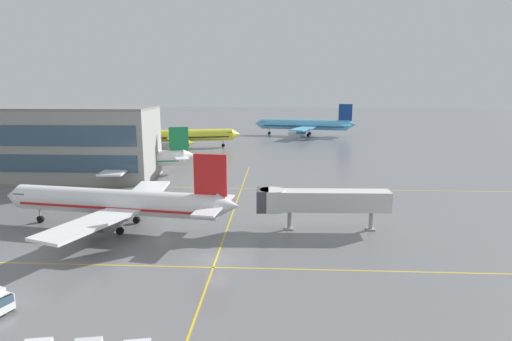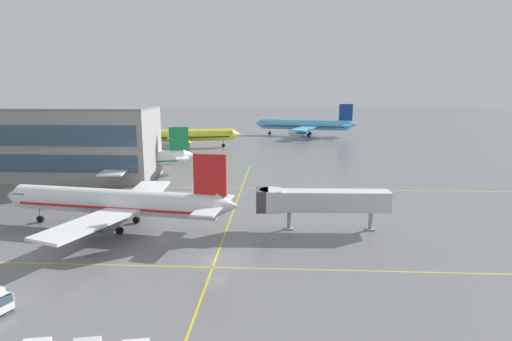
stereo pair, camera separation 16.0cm
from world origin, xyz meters
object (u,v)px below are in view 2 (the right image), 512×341
airliner_second_row (120,160)px  airliner_far_left_stand (306,125)px  airliner_front_gate (118,202)px  jet_bridge (313,201)px  airliner_third_row (181,136)px

airliner_second_row → airliner_far_left_stand: 85.88m
airliner_front_gate → airliner_far_left_stand: airliner_far_left_stand is taller
airliner_second_row → jet_bridge: bearing=-40.0°
airliner_front_gate → airliner_second_row: size_ratio=1.07×
airliner_third_row → airliner_front_gate: bearing=-83.9°
airliner_front_gate → airliner_far_left_stand: (31.50, 107.23, 0.39)m
airliner_third_row → jet_bridge: 80.59m
airliner_third_row → jet_bridge: (34.36, -72.89, 0.26)m
airliner_front_gate → jet_bridge: (26.48, 0.86, 0.39)m
airliner_front_gate → airliner_third_row: airliner_third_row is taller
airliner_far_left_stand → airliner_front_gate: bearing=-106.4°
airliner_second_row → airliner_far_left_stand: airliner_far_left_stand is taller
airliner_front_gate → airliner_far_left_stand: size_ratio=0.91×
airliner_front_gate → airliner_third_row: (-7.89, 73.76, 0.13)m
airliner_third_row → airliner_far_left_stand: bearing=40.4°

